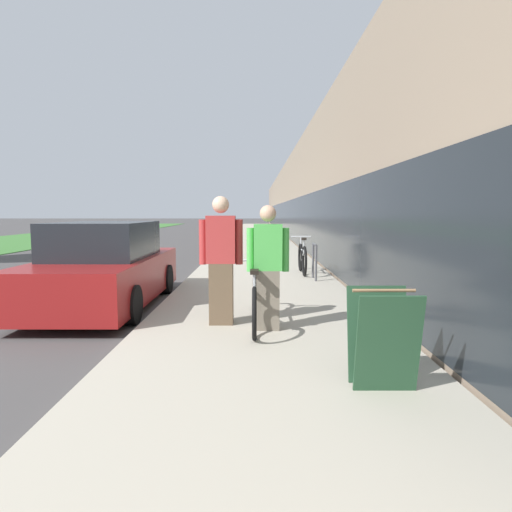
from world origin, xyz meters
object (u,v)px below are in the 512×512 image
at_px(bike_rack_hoop, 314,258).
at_px(cruiser_bike_nearest, 302,258).
at_px(tandem_bicycle, 254,299).
at_px(person_bystander, 221,260).
at_px(parked_sedan_curbside, 105,269).
at_px(sandwich_board_sign, 383,338).
at_px(person_rider, 268,268).

bearing_deg(bike_rack_hoop, cruiser_bike_nearest, 100.30).
distance_m(tandem_bicycle, cruiser_bike_nearest, 5.40).
height_order(person_bystander, parked_sedan_curbside, person_bystander).
bearing_deg(sandwich_board_sign, parked_sedan_curbside, 133.42).
height_order(tandem_bicycle, bike_rack_hoop, same).
height_order(person_rider, bike_rack_hoop, person_rider).
xyz_separation_m(sandwich_board_sign, parked_sedan_curbside, (-3.84, 4.06, 0.12)).
distance_m(person_bystander, parked_sedan_curbside, 2.82).
bearing_deg(bike_rack_hoop, sandwich_board_sign, -91.98).
bearing_deg(person_bystander, sandwich_board_sign, -55.04).
bearing_deg(cruiser_bike_nearest, bike_rack_hoop, -79.70).
distance_m(cruiser_bike_nearest, parked_sedan_curbside, 5.25).
bearing_deg(parked_sedan_curbside, tandem_bicycle, -32.97).
relative_size(person_rider, cruiser_bike_nearest, 0.96).
relative_size(person_rider, person_bystander, 0.93).
relative_size(tandem_bicycle, person_rider, 1.40).
relative_size(cruiser_bike_nearest, sandwich_board_sign, 1.94).
xyz_separation_m(person_bystander, bike_rack_hoop, (1.86, 4.24, -0.39)).
bearing_deg(tandem_bicycle, parked_sedan_curbside, 147.03).
relative_size(tandem_bicycle, parked_sedan_curbside, 0.53).
height_order(tandem_bicycle, sandwich_board_sign, sandwich_board_sign).
distance_m(person_rider, person_bystander, 0.72).
distance_m(bike_rack_hoop, parked_sedan_curbside, 4.79).
relative_size(tandem_bicycle, person_bystander, 1.30).
height_order(bike_rack_hoop, sandwich_board_sign, sandwich_board_sign).
bearing_deg(parked_sedan_curbside, person_rider, -35.33).
distance_m(tandem_bicycle, parked_sedan_curbside, 3.20).
relative_size(bike_rack_hoop, parked_sedan_curbside, 0.19).
distance_m(tandem_bicycle, person_bystander, 0.72).
distance_m(tandem_bicycle, sandwich_board_sign, 2.60).
xyz_separation_m(person_rider, bike_rack_hoop, (1.21, 4.55, -0.33)).
bearing_deg(bike_rack_hoop, tandem_bicycle, -108.08).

